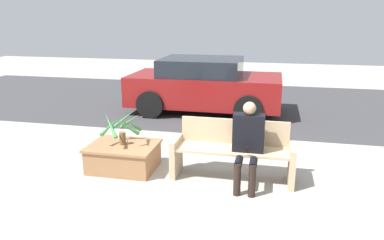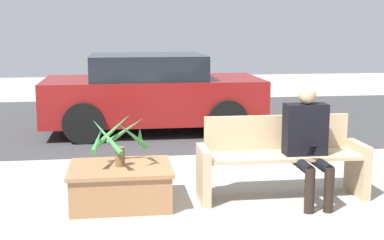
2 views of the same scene
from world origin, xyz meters
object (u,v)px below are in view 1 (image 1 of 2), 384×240
Objects in this scene: bench at (233,151)px; person_seated at (248,140)px; potted_plant at (122,126)px; planter_box at (124,156)px; parked_car at (204,85)px.

bench is 0.39m from person_seated.
bench is 1.79m from potted_plant.
bench is 1.78m from planter_box.
planter_box is 0.49m from potted_plant.
planter_box is at bearing 175.82° from person_seated.
potted_plant reaches higher than planter_box.
planter_box is 1.75× the size of potted_plant.
person_seated reaches higher than potted_plant.
person_seated is at bearing -4.63° from potted_plant.
person_seated is 2.00m from potted_plant.
potted_plant is at bearing -98.50° from parked_car.
person_seated is 2.02× the size of potted_plant.
parked_car is at bearing 108.92° from person_seated.
parked_car is at bearing 106.69° from bench.
bench is 1.49× the size of person_seated.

